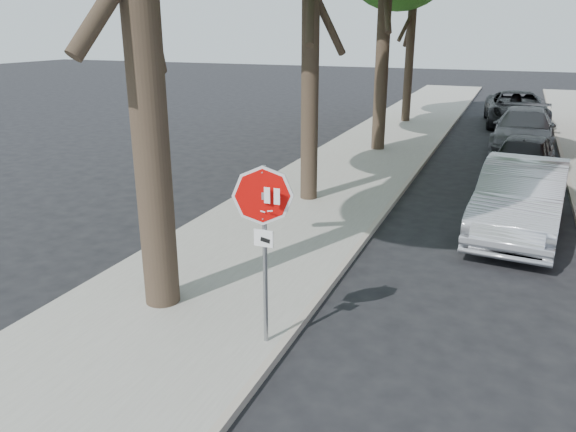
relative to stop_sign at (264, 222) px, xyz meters
The scene contains 9 objects.
ground 2.07m from the stop_sign, ahead, with size 120.00×120.00×0.00m, color black.
sidewalk_left 12.31m from the stop_sign, 98.51° to the left, with size 4.00×55.00×0.12m, color gray.
curb_left 12.17m from the stop_sign, 88.81° to the left, with size 0.12×55.00×0.13m, color #9E9384.
curb_right 13.03m from the stop_sign, 68.86° to the left, with size 0.12×55.00×0.13m, color #9E9384.
stop_sign is the anchor object (origin of this frame).
car_a 11.94m from the stop_sign, 73.86° to the left, with size 1.66×4.13×1.41m, color black.
car_b 7.44m from the stop_sign, 63.33° to the left, with size 1.72×4.94×1.63m, color #B4B5BD.
car_c 16.78m from the stop_sign, 78.63° to the left, with size 2.15×5.29×1.54m, color #58575D.
car_d 22.44m from the stop_sign, 82.48° to the left, with size 2.64×5.72×1.59m, color black.
Camera 1 is at (2.27, -6.49, 4.43)m, focal length 35.00 mm.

